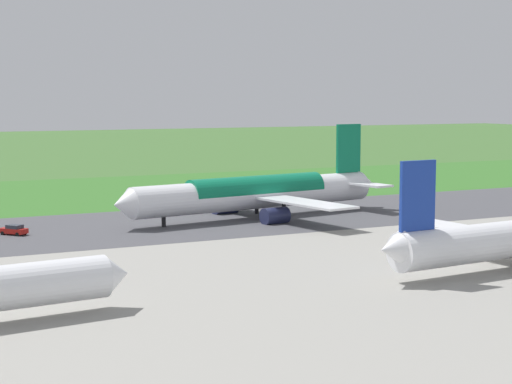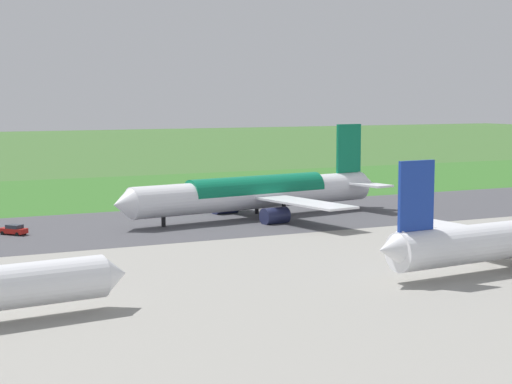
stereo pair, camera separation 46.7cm
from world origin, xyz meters
TOP-DOWN VIEW (x-y plane):
  - ground_plane at (0.00, 0.00)m, footprint 800.00×800.00m
  - runway_asphalt at (0.00, 0.00)m, footprint 600.00×36.97m
  - grass_verge_foreground at (0.00, -45.37)m, footprint 600.00×80.00m
  - airliner_main at (1.54, -0.06)m, footprint 54.02×44.40m
  - service_car_followme at (43.10, 0.54)m, footprint 4.05×4.39m
  - no_stopping_sign at (-12.35, -43.52)m, footprint 0.60×0.10m
  - traffic_cone_orange at (-7.65, -42.40)m, footprint 0.40×0.40m

SIDE VIEW (x-z plane):
  - ground_plane at x=0.00m, z-range 0.00..0.00m
  - grass_verge_foreground at x=0.00m, z-range 0.00..0.04m
  - runway_asphalt at x=0.00m, z-range 0.00..0.06m
  - traffic_cone_orange at x=-7.65m, z-range 0.00..0.55m
  - service_car_followme at x=43.10m, z-range 0.03..1.65m
  - no_stopping_sign at x=-12.35m, z-range 0.25..3.02m
  - airliner_main at x=1.54m, z-range -3.59..12.29m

